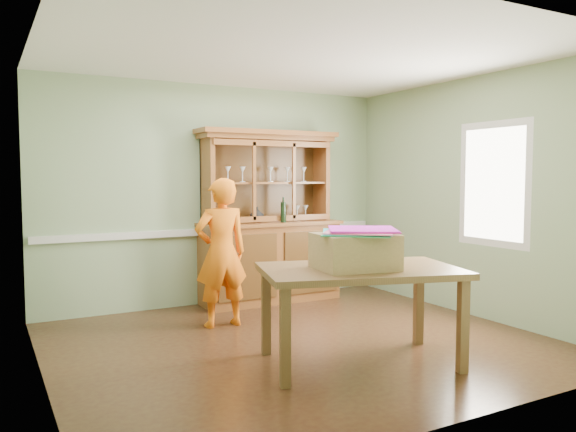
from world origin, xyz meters
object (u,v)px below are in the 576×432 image
dining_table (360,279)px  person (221,253)px  cardboard_box (355,251)px  china_hutch (269,242)px

dining_table → person: 1.77m
cardboard_box → person: person is taller
china_hutch → person: (-0.99, -0.83, 0.03)m
dining_table → person: person is taller
china_hutch → dining_table: bearing=-99.3°
china_hutch → person: china_hutch is taller
china_hutch → person: size_ratio=1.37×
dining_table → cardboard_box: size_ratio=2.95×
china_hutch → dining_table: china_hutch is taller
china_hutch → dining_table: size_ratio=1.16×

